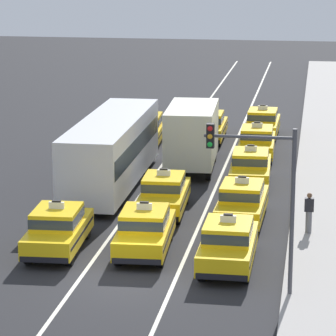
% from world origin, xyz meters
% --- Properties ---
extents(ground_plane, '(160.00, 160.00, 0.00)m').
position_xyz_m(ground_plane, '(0.00, 0.00, 0.00)').
color(ground_plane, '#232326').
extents(lane_stripe_left_center, '(0.14, 80.00, 0.01)m').
position_xyz_m(lane_stripe_left_center, '(-1.60, 20.00, 0.00)').
color(lane_stripe_left_center, silver).
rests_on(lane_stripe_left_center, ground).
extents(lane_stripe_center_right, '(0.14, 80.00, 0.01)m').
position_xyz_m(lane_stripe_center_right, '(1.60, 20.00, 0.00)').
color(lane_stripe_center_right, silver).
rests_on(lane_stripe_center_right, ground).
extents(taxi_left_nearest, '(2.03, 4.64, 1.96)m').
position_xyz_m(taxi_left_nearest, '(-3.10, 2.67, 0.88)').
color(taxi_left_nearest, black).
rests_on(taxi_left_nearest, ground).
extents(bus_left_second, '(2.63, 11.22, 3.22)m').
position_xyz_m(bus_left_second, '(-3.18, 12.12, 1.82)').
color(bus_left_second, black).
rests_on(bus_left_second, ground).
extents(taxi_left_third, '(2.05, 4.65, 1.96)m').
position_xyz_m(taxi_left_third, '(-3.35, 21.84, 0.88)').
color(taxi_left_third, black).
rests_on(taxi_left_third, ground).
extents(taxi_center_nearest, '(2.03, 4.64, 1.96)m').
position_xyz_m(taxi_center_nearest, '(0.07, 3.02, 0.88)').
color(taxi_center_nearest, black).
rests_on(taxi_center_nearest, ground).
extents(taxi_center_second, '(1.99, 4.63, 1.96)m').
position_xyz_m(taxi_center_second, '(-0.08, 8.13, 0.88)').
color(taxi_center_second, black).
rests_on(taxi_center_second, ground).
extents(box_truck_center_third, '(2.54, 7.06, 3.27)m').
position_xyz_m(box_truck_center_third, '(0.03, 16.35, 1.78)').
color(box_truck_center_third, black).
rests_on(box_truck_center_third, ground).
extents(taxi_center_fourth, '(1.87, 4.58, 1.96)m').
position_xyz_m(taxi_center_fourth, '(0.03, 23.00, 0.88)').
color(taxi_center_fourth, black).
rests_on(taxi_center_fourth, ground).
extents(taxi_right_nearest, '(1.84, 4.57, 1.96)m').
position_xyz_m(taxi_right_nearest, '(3.21, 1.96, 0.88)').
color(taxi_right_nearest, black).
rests_on(taxi_right_nearest, ground).
extents(taxi_right_second, '(1.90, 4.59, 1.96)m').
position_xyz_m(taxi_right_second, '(3.24, 7.37, 0.88)').
color(taxi_right_second, black).
rests_on(taxi_right_second, ground).
extents(taxi_right_third, '(1.95, 4.61, 1.96)m').
position_xyz_m(taxi_right_third, '(3.14, 13.36, 0.88)').
color(taxi_right_third, black).
rests_on(taxi_right_third, ground).
extents(taxi_right_fourth, '(1.92, 4.60, 1.96)m').
position_xyz_m(taxi_right_fourth, '(3.05, 19.08, 0.88)').
color(taxi_right_fourth, black).
rests_on(taxi_right_fourth, ground).
extents(taxi_right_fifth, '(1.86, 4.58, 1.96)m').
position_xyz_m(taxi_right_fifth, '(3.01, 24.42, 0.88)').
color(taxi_right_fifth, black).
rests_on(taxi_right_fifth, ground).
extents(pedestrian_mid_block, '(0.36, 0.24, 1.59)m').
position_xyz_m(pedestrian_mid_block, '(5.94, 5.92, 0.95)').
color(pedestrian_mid_block, slate).
rests_on(pedestrian_mid_block, sidewalk_curb).
extents(traffic_light_pole, '(2.87, 0.33, 5.58)m').
position_xyz_m(traffic_light_pole, '(4.49, -0.64, 3.82)').
color(traffic_light_pole, '#47474C').
rests_on(traffic_light_pole, ground).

